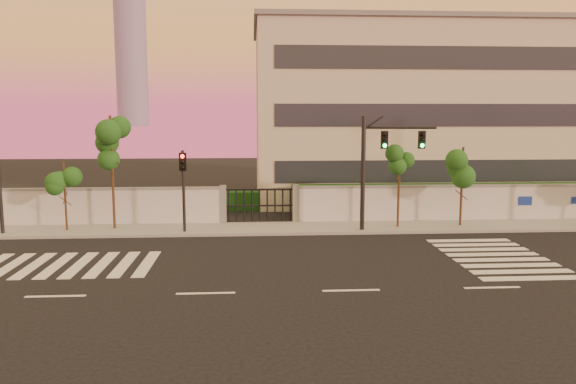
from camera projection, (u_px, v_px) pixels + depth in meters
name	position (u px, v px, depth m)	size (l,w,h in m)	color
ground	(351.00, 291.00, 19.39)	(120.00, 120.00, 0.00)	black
sidewalk	(317.00, 228.00, 29.76)	(60.00, 3.00, 0.15)	gray
perimeter_wall	(316.00, 205.00, 31.12)	(60.00, 0.36, 2.20)	#B7B9BE
hedge_row	(328.00, 201.00, 33.92)	(41.00, 4.25, 1.80)	#103811
institutional_building	(422.00, 113.00, 40.85)	(24.40, 12.40, 12.25)	beige
distant_skyscraper	(129.00, 3.00, 283.59)	(16.00, 16.00, 118.00)	slate
road_markings	(297.00, 263.00, 23.01)	(57.00, 7.62, 0.02)	silver
street_tree_b	(65.00, 180.00, 28.51)	(1.31, 1.04, 3.71)	#382314
street_tree_c	(112.00, 147.00, 28.71)	(1.63, 1.30, 5.99)	#382314
street_tree_d	(399.00, 169.00, 29.30)	(1.48, 1.18, 4.39)	#382314
street_tree_e	(463.00, 169.00, 29.73)	(1.56, 1.24, 4.34)	#382314
traffic_signal_main	(378.00, 159.00, 28.49)	(3.76, 0.74, 5.96)	black
traffic_signal_secondary	(183.00, 181.00, 28.12)	(0.33, 0.33, 4.27)	black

